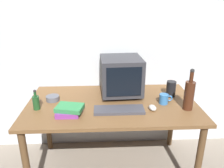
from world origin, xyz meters
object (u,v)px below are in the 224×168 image
computer_mouse (152,108)px  cd_spindle (53,98)px  keyboard (119,110)px  bottle_tall (189,94)px  metal_canister (171,89)px  crt_monitor (121,76)px  book_stack (69,110)px  mug (164,99)px  bottle_short (36,102)px

computer_mouse → cd_spindle: 0.91m
cd_spindle → keyboard: bearing=-21.9°
bottle_tall → metal_canister: size_ratio=2.40×
computer_mouse → cd_spindle: (-0.88, 0.23, 0.00)m
keyboard → computer_mouse: size_ratio=4.20×
crt_monitor → book_stack: bearing=-139.7°
keyboard → mug: bearing=16.9°
crt_monitor → bottle_tall: (0.54, -0.34, -0.06)m
mug → cd_spindle: 1.01m
computer_mouse → cd_spindle: bearing=162.6°
crt_monitor → cd_spindle: (-0.64, -0.11, -0.17)m
book_stack → mug: mug is taller
computer_mouse → metal_canister: metal_canister is taller
keyboard → mug: 0.43m
computer_mouse → bottle_short: (-0.98, 0.06, 0.05)m
crt_monitor → book_stack: (-0.46, -0.39, -0.15)m
book_stack → mug: 0.84m
mug → metal_canister: bearing=56.0°
book_stack → metal_canister: size_ratio=1.58×
crt_monitor → bottle_short: crt_monitor is taller
mug → metal_canister: 0.20m
keyboard → bottle_tall: bottle_tall is taller
crt_monitor → keyboard: 0.40m
bottle_short → mug: size_ratio=1.49×
keyboard → computer_mouse: computer_mouse is taller
bottle_tall → bottle_short: size_ratio=2.02×
crt_monitor → book_stack: 0.62m
computer_mouse → crt_monitor: bearing=122.5°
crt_monitor → cd_spindle: size_ratio=3.38×
computer_mouse → mug: (0.13, 0.11, 0.03)m
computer_mouse → metal_canister: 0.36m
keyboard → bottle_tall: size_ratio=1.17×
bottle_short → cd_spindle: bearing=58.8°
book_stack → cd_spindle: bearing=123.9°
mug → crt_monitor: bearing=148.5°
computer_mouse → book_stack: (-0.70, -0.05, 0.02)m
keyboard → bottle_tall: 0.60m
book_stack → mug: (0.82, 0.16, 0.01)m
computer_mouse → mug: mug is taller
bottle_short → cd_spindle: bottle_short is taller
bottle_short → bottle_tall: bearing=-2.7°
crt_monitor → computer_mouse: (0.24, -0.34, -0.17)m
metal_canister → cd_spindle: bearing=-177.6°
bottle_tall → bottle_short: 1.29m
computer_mouse → bottle_tall: bottle_tall is taller
computer_mouse → bottle_tall: (0.30, -0.00, 0.12)m
mug → metal_canister: size_ratio=0.80×
book_stack → cd_spindle: (-0.18, 0.27, -0.02)m
mug → cd_spindle: size_ratio=1.00×
bottle_tall → metal_canister: bearing=103.2°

